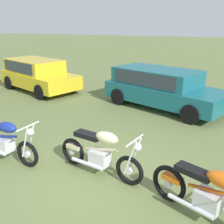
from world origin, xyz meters
TOP-DOWN VIEW (x-y plane):
  - ground_plane at (0.00, 0.00)m, footprint 120.00×120.00m
  - motorcycle_blue at (-2.27, -0.14)m, footprint 2.08×0.64m
  - motorcycle_cream at (0.04, 0.20)m, footprint 2.07×0.69m
  - motorcycle_orange at (2.23, -0.35)m, footprint 2.00×1.03m
  - car_yellow at (-5.96, 5.60)m, footprint 4.46×3.04m
  - car_teal at (-0.01, 5.37)m, footprint 4.81×3.21m

SIDE VIEW (x-z plane):
  - ground_plane at x=0.00m, z-range 0.00..0.00m
  - motorcycle_blue at x=-2.27m, z-range -0.02..0.99m
  - motorcycle_orange at x=2.23m, z-range -0.02..0.99m
  - motorcycle_cream at x=0.04m, z-range -0.01..1.00m
  - car_yellow at x=-5.96m, z-range 0.12..1.55m
  - car_teal at x=-0.01m, z-range 0.12..1.55m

